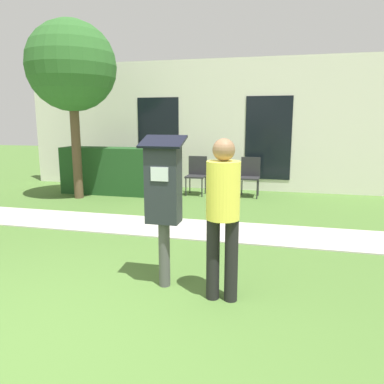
% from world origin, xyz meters
% --- Properties ---
extents(ground_plane, '(40.00, 40.00, 0.00)m').
position_xyz_m(ground_plane, '(0.00, 0.00, 0.00)').
color(ground_plane, '#476B2D').
extents(sidewalk, '(12.00, 1.10, 0.02)m').
position_xyz_m(sidewalk, '(0.00, 3.37, 0.01)').
color(sidewalk, '#B7B2A8').
rests_on(sidewalk, ground).
extents(building_facade, '(10.00, 0.26, 3.20)m').
position_xyz_m(building_facade, '(0.00, 7.15, 1.60)').
color(building_facade, silver).
rests_on(building_facade, ground).
extents(parking_meter, '(0.44, 0.31, 1.59)m').
position_xyz_m(parking_meter, '(0.61, 1.28, 1.02)').
color(parking_meter, '#4C4C4C').
rests_on(parking_meter, ground).
extents(person_standing, '(0.32, 0.32, 1.58)m').
position_xyz_m(person_standing, '(1.25, 1.12, 0.93)').
color(person_standing, black).
rests_on(person_standing, ground).
extents(outdoor_chair_left, '(0.44, 0.44, 0.90)m').
position_xyz_m(outdoor_chair_left, '(-1.44, 6.00, 0.53)').
color(outdoor_chair_left, '#262628').
rests_on(outdoor_chair_left, ground).
extents(outdoor_chair_middle, '(0.44, 0.44, 0.90)m').
position_xyz_m(outdoor_chair_middle, '(-0.19, 6.23, 0.53)').
color(outdoor_chair_middle, '#262628').
rests_on(outdoor_chair_middle, ground).
extents(outdoor_chair_right, '(0.44, 0.44, 0.90)m').
position_xyz_m(outdoor_chair_right, '(1.05, 6.28, 0.53)').
color(outdoor_chair_right, '#262628').
rests_on(outdoor_chair_right, ground).
extents(hedge_row, '(2.26, 0.60, 1.10)m').
position_xyz_m(hedge_row, '(-2.24, 5.81, 0.55)').
color(hedge_row, '#1E471E').
rests_on(hedge_row, ground).
extents(tree, '(1.90, 1.90, 3.82)m').
position_xyz_m(tree, '(-2.69, 5.17, 2.84)').
color(tree, brown).
rests_on(tree, ground).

